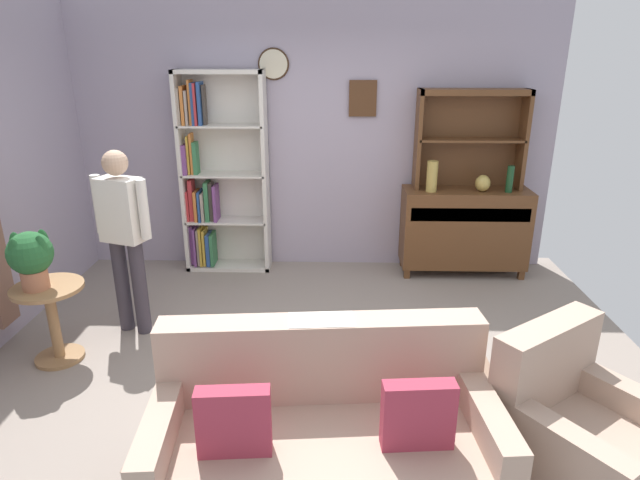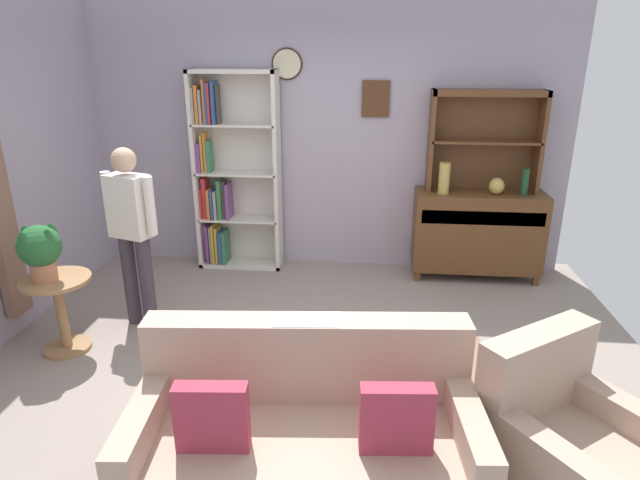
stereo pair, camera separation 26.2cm
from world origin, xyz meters
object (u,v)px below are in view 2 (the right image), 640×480
(bookshelf, at_px, (229,176))
(vase_tall, at_px, (444,178))
(plant_stand, at_px, (60,306))
(bottle_wine, at_px, (525,182))
(armchair_floral, at_px, (567,451))
(person_reading, at_px, (132,226))
(book_stack, at_px, (328,354))
(vase_round, at_px, (497,186))
(potted_plant_large, at_px, (40,249))
(coffee_table, at_px, (320,357))
(sideboard, at_px, (477,231))
(couch_floral, at_px, (306,441))
(sideboard_hutch, at_px, (486,127))

(bookshelf, xyz_separation_m, vase_tall, (2.23, -0.16, 0.07))
(plant_stand, bearing_deg, bottle_wine, 23.96)
(bottle_wine, distance_m, armchair_floral, 3.03)
(person_reading, distance_m, book_stack, 2.08)
(bookshelf, relative_size, plant_stand, 3.36)
(vase_round, xyz_separation_m, book_stack, (-1.49, -2.35, -0.56))
(potted_plant_large, bearing_deg, armchair_floral, -17.65)
(coffee_table, bearing_deg, bottle_wine, 50.94)
(vase_tall, bearing_deg, plant_stand, -150.83)
(sideboard, xyz_separation_m, bottle_wine, (0.39, -0.09, 0.55))
(potted_plant_large, distance_m, person_reading, 0.71)
(couch_floral, bearing_deg, armchair_floral, 3.64)
(vase_tall, distance_m, person_reading, 2.98)
(sideboard, bearing_deg, bottle_wine, -12.89)
(sideboard_hutch, distance_m, book_stack, 3.07)
(vase_round, height_order, bottle_wine, bottle_wine)
(sideboard_hutch, xyz_separation_m, bottle_wine, (0.39, -0.20, -0.50))
(sideboard, height_order, plant_stand, sideboard)
(vase_round, bearing_deg, book_stack, -122.34)
(person_reading, bearing_deg, sideboard_hutch, 25.36)
(sideboard_hutch, xyz_separation_m, potted_plant_large, (-3.57, -1.98, -0.68))
(vase_tall, height_order, bottle_wine, vase_tall)
(plant_stand, relative_size, book_stack, 2.99)
(person_reading, relative_size, book_stack, 7.47)
(vase_tall, height_order, potted_plant_large, vase_tall)
(person_reading, bearing_deg, couch_floral, -46.16)
(bottle_wine, xyz_separation_m, book_stack, (-1.75, -2.32, -0.61))
(person_reading, bearing_deg, armchair_floral, -28.34)
(sideboard_hutch, xyz_separation_m, armchair_floral, (-0.03, -3.10, -1.27))
(couch_floral, relative_size, potted_plant_large, 4.25)
(sideboard_hutch, bearing_deg, sideboard, -90.00)
(bookshelf, bearing_deg, sideboard, -1.82)
(plant_stand, distance_m, book_stack, 2.24)
(bottle_wine, height_order, armchair_floral, bottle_wine)
(sideboard, xyz_separation_m, vase_round, (0.13, -0.07, 0.50))
(potted_plant_large, bearing_deg, bottle_wine, 24.20)
(sideboard, height_order, book_stack, sideboard)
(sideboard, xyz_separation_m, plant_stand, (-3.52, -1.82, -0.12))
(armchair_floral, relative_size, person_reading, 0.69)
(sideboard, xyz_separation_m, armchair_floral, (-0.03, -2.99, -0.22))
(sideboard, xyz_separation_m, potted_plant_large, (-3.57, -1.87, 0.37))
(sideboard, relative_size, potted_plant_large, 2.96)
(plant_stand, bearing_deg, sideboard_hutch, 28.82)
(book_stack, bearing_deg, plant_stand, 164.77)
(book_stack, bearing_deg, person_reading, 148.34)
(vase_round, height_order, potted_plant_large, vase_round)
(bottle_wine, height_order, plant_stand, bottle_wine)
(vase_tall, relative_size, coffee_table, 0.39)
(book_stack, bearing_deg, couch_floral, -95.35)
(potted_plant_large, height_order, book_stack, potted_plant_large)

